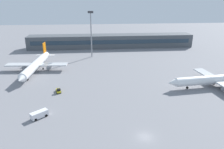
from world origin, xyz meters
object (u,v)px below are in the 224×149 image
object	(u,v)px
airplane_mid	(36,65)
floodlight_tower_west	(91,31)
service_van_white	(39,114)
airplane_near	(214,80)
baggage_tug_yellow	(58,90)

from	to	relation	value
airplane_mid	floodlight_tower_west	bearing A→B (deg)	41.48
airplane_mid	service_van_white	bearing A→B (deg)	-75.70
airplane_near	airplane_mid	distance (m)	81.21
airplane_near	airplane_mid	size ratio (longest dim) A/B	0.94
airplane_mid	floodlight_tower_west	xyz separation A→B (m)	(27.33, 24.16, 12.21)
baggage_tug_yellow	floodlight_tower_west	xyz separation A→B (m)	(12.90, 50.35, 14.68)
service_van_white	floodlight_tower_west	bearing A→B (deg)	76.75
airplane_mid	baggage_tug_yellow	world-z (taller)	airplane_mid
airplane_near	service_van_white	size ratio (longest dim) A/B	7.77
airplane_mid	service_van_white	distance (m)	45.59
floodlight_tower_west	service_van_white	bearing A→B (deg)	-103.25
baggage_tug_yellow	service_van_white	xyz separation A→B (m)	(-3.18, -17.95, 0.31)
airplane_mid	service_van_white	xyz separation A→B (m)	(11.25, -44.13, -2.16)
baggage_tug_yellow	floodlight_tower_west	world-z (taller)	floodlight_tower_west
airplane_mid	airplane_near	bearing A→B (deg)	-18.83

